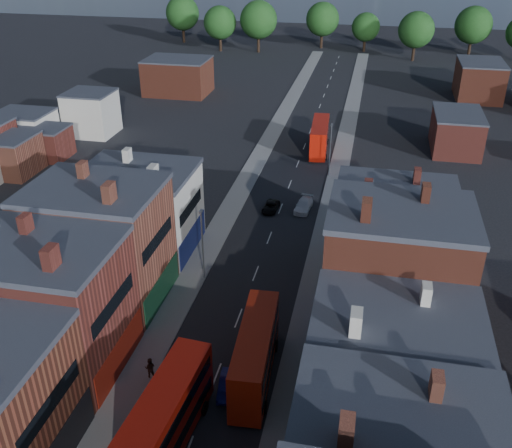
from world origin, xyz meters
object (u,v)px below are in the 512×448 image
at_px(bus_0, 164,421).
at_px(ped_3, 306,366).
at_px(car_3, 304,205).
at_px(ped_1, 150,368).
at_px(car_2, 271,207).
at_px(bus_1, 255,353).
at_px(bus_2, 320,137).
at_px(car_1, 227,385).

height_order(bus_0, ped_3, bus_0).
bearing_deg(car_3, ped_1, -98.82).
xyz_separation_m(car_2, ped_1, (-4.10, -32.59, 0.52)).
bearing_deg(bus_1, bus_2, 87.17).
bearing_deg(bus_0, ped_1, 124.51).
height_order(bus_2, car_2, bus_2).
bearing_deg(bus_2, car_2, -102.73).
height_order(ped_1, ped_3, ped_1).
xyz_separation_m(bus_2, car_3, (0.38, -21.73, -1.94)).
bearing_deg(car_2, bus_0, -87.25).
height_order(car_3, ped_3, ped_3).
height_order(bus_0, car_3, bus_0).
height_order(bus_0, ped_1, bus_0).
xyz_separation_m(bus_1, ped_3, (4.05, 1.20, -1.75)).
relative_size(car_1, ped_1, 1.97).
bearing_deg(car_2, car_3, 16.71).
bearing_deg(ped_1, bus_0, 110.62).
height_order(car_1, car_2, car_1).
relative_size(bus_1, ped_1, 6.08).
bearing_deg(ped_1, car_3, -113.13).
height_order(bus_0, bus_1, bus_0).
bearing_deg(car_3, ped_3, -76.95).
bearing_deg(bus_0, ped_3, 52.19).
distance_m(bus_2, car_2, 23.15).
bearing_deg(bus_0, car_1, 70.79).
height_order(bus_1, bus_2, bus_1).
height_order(car_3, ped_1, ped_1).
relative_size(car_1, car_3, 0.80).
relative_size(bus_2, car_2, 2.86).
distance_m(bus_2, ped_3, 52.57).
xyz_separation_m(bus_1, ped_1, (-8.55, -1.79, -1.58)).
xyz_separation_m(bus_1, car_3, (-0.23, 31.81, -1.97)).
bearing_deg(car_1, ped_1, 171.75).
height_order(bus_2, ped_1, bus_2).
height_order(bus_1, car_3, bus_1).
xyz_separation_m(car_1, ped_3, (5.94, 3.16, 0.29)).
relative_size(ped_1, ped_3, 1.21).
distance_m(bus_0, car_3, 40.53).
relative_size(bus_1, car_2, 2.90).
distance_m(bus_1, car_3, 31.87).
distance_m(car_1, car_3, 33.82).
xyz_separation_m(car_2, car_3, (4.22, 1.01, 0.13)).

